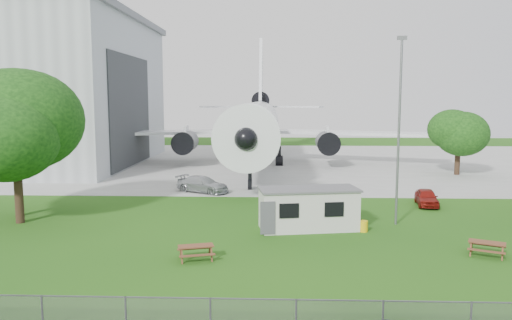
{
  "coord_description": "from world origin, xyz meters",
  "views": [
    {
      "loc": [
        0.22,
        -26.1,
        8.21
      ],
      "look_at": [
        -1.06,
        8.0,
        4.0
      ],
      "focal_mm": 35.0,
      "sensor_mm": 36.0,
      "label": 1
    }
  ],
  "objects_px": {
    "picnic_west": "(196,260)",
    "picnic_east": "(486,256)",
    "site_cabin": "(309,208)",
    "airliner": "(257,122)"
  },
  "relations": [
    {
      "from": "picnic_west",
      "to": "picnic_east",
      "type": "relative_size",
      "value": 1.0
    },
    {
      "from": "site_cabin",
      "to": "picnic_west",
      "type": "distance_m",
      "value": 8.96
    },
    {
      "from": "picnic_west",
      "to": "site_cabin",
      "type": "bearing_deg",
      "value": 30.21
    },
    {
      "from": "airliner",
      "to": "site_cabin",
      "type": "distance_m",
      "value": 31.55
    },
    {
      "from": "site_cabin",
      "to": "picnic_west",
      "type": "height_order",
      "value": "site_cabin"
    },
    {
      "from": "site_cabin",
      "to": "picnic_west",
      "type": "xyz_separation_m",
      "value": [
        -6.16,
        -6.37,
        -1.31
      ]
    },
    {
      "from": "airliner",
      "to": "picnic_east",
      "type": "relative_size",
      "value": 26.52
    },
    {
      "from": "site_cabin",
      "to": "picnic_east",
      "type": "relative_size",
      "value": 3.85
    },
    {
      "from": "airliner",
      "to": "site_cabin",
      "type": "xyz_separation_m",
      "value": [
        4.39,
        -30.99,
        -3.96
      ]
    },
    {
      "from": "airliner",
      "to": "site_cabin",
      "type": "relative_size",
      "value": 6.88
    }
  ]
}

